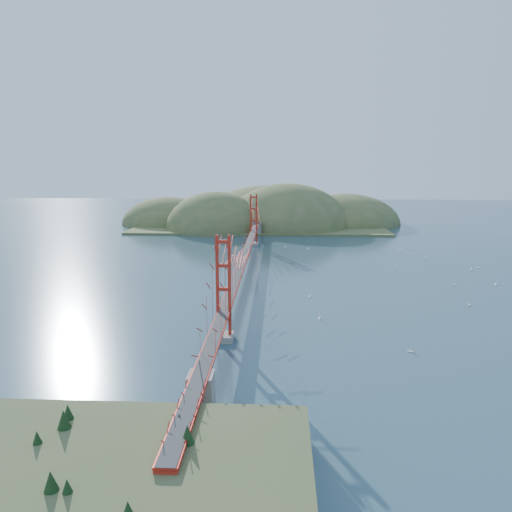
{
  "coord_description": "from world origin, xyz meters",
  "views": [
    {
      "loc": [
        6.06,
        -81.67,
        19.71
      ],
      "look_at": [
        2.01,
        0.0,
        3.52
      ],
      "focal_mm": 35.0,
      "sensor_mm": 36.0,
      "label": 1
    }
  ],
  "objects_px": {
    "sailboat_0": "(309,296)",
    "fort": "(203,418)",
    "bridge": "(244,235)",
    "sailboat_1": "(419,258)"
  },
  "relations": [
    {
      "from": "sailboat_1",
      "to": "sailboat_0",
      "type": "bearing_deg",
      "value": -128.85
    },
    {
      "from": "sailboat_0",
      "to": "bridge",
      "type": "bearing_deg",
      "value": 129.98
    },
    {
      "from": "bridge",
      "to": "sailboat_1",
      "type": "bearing_deg",
      "value": 26.3
    },
    {
      "from": "fort",
      "to": "sailboat_1",
      "type": "height_order",
      "value": "fort"
    },
    {
      "from": "fort",
      "to": "sailboat_0",
      "type": "relative_size",
      "value": 6.4
    },
    {
      "from": "sailboat_0",
      "to": "sailboat_1",
      "type": "bearing_deg",
      "value": 51.15
    },
    {
      "from": "fort",
      "to": "sailboat_0",
      "type": "xyz_separation_m",
      "value": [
        9.9,
        35.7,
        -0.53
      ]
    },
    {
      "from": "fort",
      "to": "sailboat_1",
      "type": "bearing_deg",
      "value": 62.82
    },
    {
      "from": "bridge",
      "to": "sailboat_0",
      "type": "xyz_separation_m",
      "value": [
        10.3,
        -12.28,
        -6.87
      ]
    },
    {
      "from": "sailboat_0",
      "to": "fort",
      "type": "bearing_deg",
      "value": -105.5
    }
  ]
}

